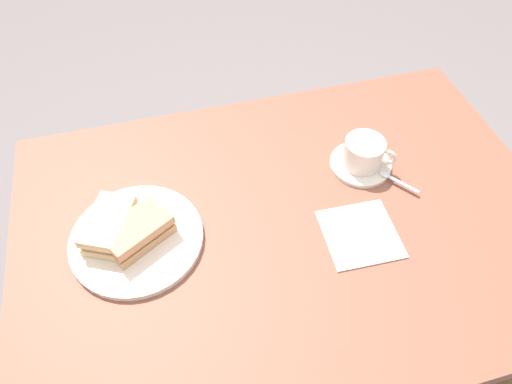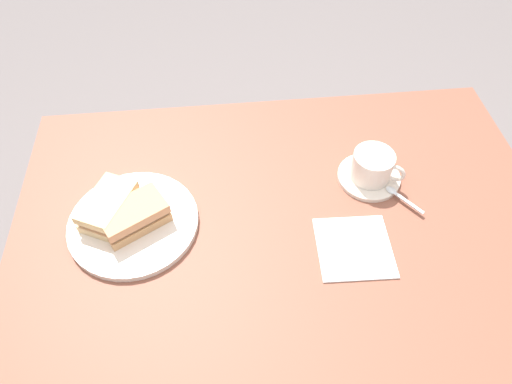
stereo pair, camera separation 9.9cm
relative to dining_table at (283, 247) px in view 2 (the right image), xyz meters
The scene contains 9 objects.
ground_plane 0.69m from the dining_table, ahead, with size 6.00×6.00×0.00m, color slate.
dining_table is the anchor object (origin of this frame).
sandwich_plate 0.33m from the dining_table, behind, with size 0.27×0.27×0.01m, color beige.
sandwich_front 0.34m from the dining_table, behind, with size 0.15×0.13×0.05m.
sandwich_back 0.39m from the dining_table, behind, with size 0.13×0.15×0.05m.
coffee_saucer 0.25m from the dining_table, 27.43° to the left, with size 0.14×0.14×0.01m, color beige.
coffee_cup 0.27m from the dining_table, 27.09° to the left, with size 0.11×0.09×0.07m.
spoon 0.28m from the dining_table, ahead, with size 0.07×0.09×0.01m.
napkin 0.18m from the dining_table, 29.09° to the right, with size 0.15×0.15×0.00m, color white.
Camera 2 is at (-0.12, -0.55, 1.58)m, focal length 32.19 mm.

